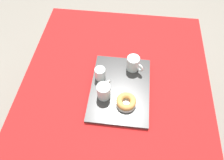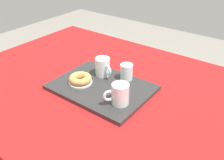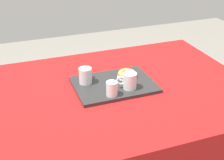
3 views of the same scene
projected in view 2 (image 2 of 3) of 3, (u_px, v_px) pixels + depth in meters
dining_table at (99, 97)px, 1.25m from camera, size 1.44×1.10×0.75m
serving_tray at (102, 87)px, 1.16m from camera, size 0.45×0.33×0.02m
tea_mug_left at (120, 95)px, 1.02m from camera, size 0.09×0.10×0.09m
tea_mug_right at (103, 67)px, 1.22m from camera, size 0.11×0.07×0.09m
water_glass_near at (126, 73)px, 1.19m from camera, size 0.06×0.06×0.08m
donut_plate_left at (81, 82)px, 1.18m from camera, size 0.11×0.11×0.01m
sugar_donut_left at (80, 79)px, 1.17m from camera, size 0.11×0.11×0.03m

